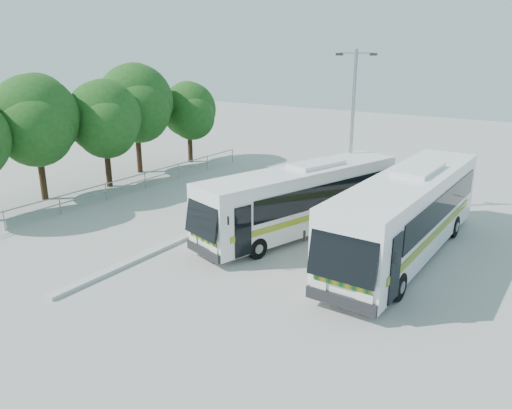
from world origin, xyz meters
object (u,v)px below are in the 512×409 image
Objects in this scene: tree_far_c at (105,118)px; tree_far_e at (189,110)px; coach_main at (301,198)px; coach_adjacent at (407,213)px; tree_far_b at (36,119)px; tree_far_d at (136,102)px; lamppost at (352,124)px.

tree_far_e is (-0.51, 8.20, -0.37)m from tree_far_c.
tree_far_c is 0.58× the size of coach_main.
coach_main is (14.26, -8.75, -2.21)m from tree_far_e.
coach_adjacent is at bearing 16.71° from coach_main.
tree_far_d reaches higher than tree_far_b.
tree_far_e reaches higher than coach_main.
coach_main is (14.95, -4.25, -3.14)m from tree_far_d.
coach_adjacent reaches higher than coach_main.
tree_far_b is at bearing -91.83° from tree_far_e.
lamppost is at bearing 135.74° from coach_adjacent.
tree_far_c is 8.22m from tree_far_e.
lamppost reaches higher than tree_far_d.
lamppost reaches higher than tree_far_c.
lamppost is at bearing 1.02° from tree_far_d.
tree_far_b reaches higher than coach_adjacent.
tree_far_b is at bearing -87.77° from tree_far_d.
tree_far_d is at bearing -98.63° from tree_far_e.
tree_far_e is (0.39, 12.10, -0.68)m from tree_far_b.
tree_far_b is at bearing -171.01° from lamppost.
tree_far_c is (0.89, 3.90, -0.31)m from tree_far_b.
tree_far_b is 16.96m from lamppost.
coach_adjacent is at bearing 9.78° from tree_far_b.
tree_far_c is 3.93m from tree_far_d.
tree_far_c is at bearing 179.28° from coach_adjacent.
tree_far_b is at bearing -102.91° from tree_far_c.
tree_far_e is at bearing 88.17° from tree_far_b.
tree_far_b reaches higher than tree_far_c.
tree_far_b is at bearing -150.56° from coach_main.
tree_far_b is 4.01m from tree_far_c.
tree_far_d is 20.46m from coach_adjacent.
tree_far_b is 0.95× the size of tree_far_d.
coach_adjacent is at bearing -63.89° from lamppost.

